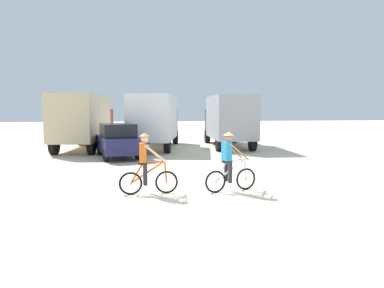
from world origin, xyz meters
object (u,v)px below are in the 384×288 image
at_px(cyclist_orange_shirt, 146,166).
at_px(cyclist_cowboy_hat, 229,164).
at_px(sedan_parked, 118,140).
at_px(box_truck_avon_van, 155,119).
at_px(box_truck_grey_hauler, 228,119).
at_px(box_truck_tan_camper, 84,119).

relative_size(cyclist_orange_shirt, cyclist_cowboy_hat, 1.00).
height_order(sedan_parked, cyclist_cowboy_hat, cyclist_cowboy_hat).
relative_size(box_truck_avon_van, cyclist_orange_shirt, 3.88).
bearing_deg(cyclist_cowboy_hat, box_truck_grey_hauler, 75.91).
distance_m(box_truck_tan_camper, cyclist_orange_shirt, 12.08).
bearing_deg(cyclist_cowboy_hat, sedan_parked, 116.70).
xyz_separation_m(box_truck_tan_camper, box_truck_avon_van, (4.39, 0.07, 0.00)).
distance_m(box_truck_tan_camper, cyclist_cowboy_hat, 13.09).
distance_m(sedan_parked, cyclist_cowboy_hat, 8.80).
distance_m(box_truck_avon_van, cyclist_orange_shirt, 11.57).
height_order(box_truck_avon_van, sedan_parked, box_truck_avon_van).
relative_size(box_truck_tan_camper, cyclist_cowboy_hat, 3.82).
xyz_separation_m(box_truck_avon_van, box_truck_grey_hauler, (4.81, 0.17, 0.00)).
xyz_separation_m(box_truck_avon_van, cyclist_cowboy_hat, (1.88, -11.52, -1.03)).
height_order(box_truck_tan_camper, cyclist_orange_shirt, box_truck_tan_camper).
bearing_deg(box_truck_grey_hauler, box_truck_avon_van, -177.97).
height_order(box_truck_tan_camper, sedan_parked, box_truck_tan_camper).
relative_size(box_truck_avon_van, box_truck_grey_hauler, 1.03).
bearing_deg(cyclist_orange_shirt, sedan_parked, 100.59).
xyz_separation_m(box_truck_grey_hauler, cyclist_cowboy_hat, (-2.94, -11.70, -1.03)).
bearing_deg(box_truck_avon_van, box_truck_grey_hauler, 2.03).
bearing_deg(cyclist_orange_shirt, box_truck_tan_camper, 108.29).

